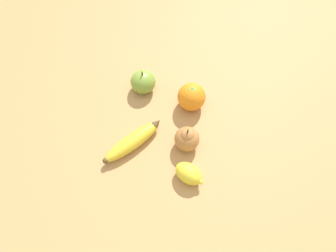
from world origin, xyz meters
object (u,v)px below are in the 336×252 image
orange (191,97)px  pear (187,138)px  banana (133,141)px  apple (143,82)px  lemon (189,174)px

orange → pear: size_ratio=0.95×
banana → apple: size_ratio=2.42×
banana → apple: 0.19m
banana → apple: apple is taller
banana → orange: bearing=-0.6°
pear → banana: bearing=124.9°
apple → lemon: bearing=-121.0°
banana → lemon: bearing=-72.2°
pear → apple: bearing=68.3°
lemon → banana: bearing=92.2°
apple → orange: bearing=-77.5°
apple → pear: bearing=-111.7°
banana → orange: (0.20, -0.06, 0.02)m
orange → apple: bearing=102.5°
orange → lemon: 0.23m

